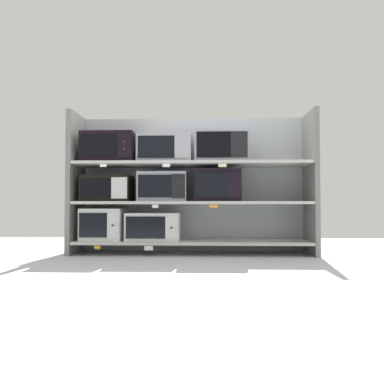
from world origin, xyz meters
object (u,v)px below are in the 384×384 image
at_px(microwave_0, 104,224).
at_px(microwave_4, 217,185).
at_px(microwave_1, 154,227).
at_px(microwave_6, 165,149).
at_px(microwave_7, 221,147).
at_px(microwave_3, 163,187).
at_px(microwave_2, 108,189).
at_px(microwave_5, 110,148).

xyz_separation_m(microwave_0, microwave_4, (1.22, -0.00, 0.41)).
xyz_separation_m(microwave_1, microwave_6, (0.12, 0.00, 0.83)).
distance_m(microwave_6, microwave_7, 0.60).
height_order(microwave_0, microwave_4, microwave_4).
bearing_deg(microwave_1, microwave_6, 0.01).
bearing_deg(microwave_6, microwave_7, -0.00).
bearing_deg(microwave_0, microwave_7, -0.01).
relative_size(microwave_6, microwave_7, 1.03).
xyz_separation_m(microwave_3, microwave_6, (0.02, -0.00, 0.40)).
bearing_deg(microwave_4, microwave_2, 179.99).
relative_size(microwave_1, microwave_4, 1.16).
distance_m(microwave_1, microwave_2, 0.64).
bearing_deg(microwave_3, microwave_6, -0.28).
relative_size(microwave_2, microwave_3, 1.00).
bearing_deg(microwave_4, microwave_3, 180.00).
bearing_deg(microwave_1, microwave_7, -0.00).
xyz_separation_m(microwave_2, microwave_7, (1.22, -0.00, 0.44)).
bearing_deg(microwave_0, microwave_1, -0.02).
xyz_separation_m(microwave_1, microwave_3, (0.10, 0.00, 0.42)).
bearing_deg(microwave_3, microwave_0, 180.00).
bearing_deg(microwave_5, microwave_4, -0.01).
relative_size(microwave_5, microwave_7, 1.01).
distance_m(microwave_1, microwave_3, 0.43).
xyz_separation_m(microwave_0, microwave_6, (0.66, -0.00, 0.80)).
xyz_separation_m(microwave_4, microwave_5, (-1.16, 0.00, 0.40)).
xyz_separation_m(microwave_2, microwave_4, (1.18, -0.00, 0.03)).
distance_m(microwave_2, microwave_6, 0.75).
relative_size(microwave_0, microwave_5, 0.78).
relative_size(microwave_3, microwave_6, 0.90).
xyz_separation_m(microwave_6, microwave_7, (0.60, -0.00, 0.02)).
distance_m(microwave_0, microwave_3, 0.75).
height_order(microwave_2, microwave_6, microwave_6).
distance_m(microwave_2, microwave_4, 1.18).
bearing_deg(microwave_3, microwave_1, -179.92).
height_order(microwave_0, microwave_6, microwave_6).
xyz_separation_m(microwave_4, microwave_7, (0.04, -0.00, 0.41)).
height_order(microwave_0, microwave_7, microwave_7).
relative_size(microwave_2, microwave_5, 0.92).
bearing_deg(microwave_4, microwave_5, 179.99).
bearing_deg(microwave_7, microwave_5, 179.99).
distance_m(microwave_1, microwave_7, 1.11).
xyz_separation_m(microwave_5, microwave_7, (1.19, -0.00, 0.01)).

